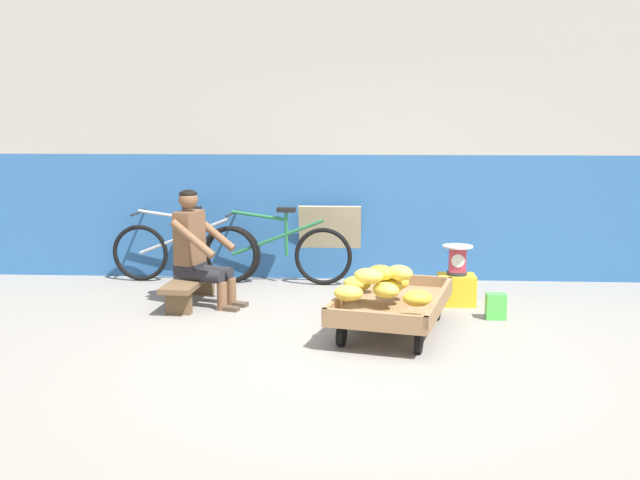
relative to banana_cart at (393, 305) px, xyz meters
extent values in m
plane|color=gray|center=(-0.34, -0.70, -0.24)|extent=(80.00, 80.00, 0.00)
cube|color=#2D609E|center=(-0.34, 2.20, 0.47)|extent=(16.00, 0.30, 1.42)
cube|color=#A8A399|center=(-0.34, 2.20, 2.12)|extent=(16.00, 0.30, 1.89)
cube|color=#8E6B47|center=(0.00, 0.00, -0.01)|extent=(1.16, 1.60, 0.05)
cube|color=#8E6B47|center=(-0.39, 0.10, 0.07)|extent=(0.39, 1.41, 0.10)
cube|color=#8E6B47|center=(0.39, -0.10, 0.07)|extent=(0.39, 1.41, 0.10)
cube|color=#8E6B47|center=(0.17, 0.68, 0.07)|extent=(0.82, 0.24, 0.10)
cube|color=#8E6B47|center=(-0.17, -0.68, 0.07)|extent=(0.82, 0.24, 0.10)
cylinder|color=black|center=(-0.18, 0.57, -0.15)|extent=(0.09, 0.19, 0.18)
cylinder|color=black|center=(0.43, 0.41, -0.15)|extent=(0.09, 0.19, 0.18)
cylinder|color=black|center=(-0.43, -0.41, -0.15)|extent=(0.09, 0.19, 0.18)
cylinder|color=black|center=(0.18, -0.57, -0.15)|extent=(0.09, 0.19, 0.18)
ellipsoid|color=gold|center=(0.04, 0.09, 0.18)|extent=(0.30, 0.30, 0.13)
ellipsoid|color=gold|center=(-0.22, 0.32, 0.18)|extent=(0.25, 0.19, 0.13)
ellipsoid|color=gold|center=(-0.31, 0.00, 0.18)|extent=(0.27, 0.22, 0.13)
ellipsoid|color=yellow|center=(-0.07, -0.22, 0.18)|extent=(0.30, 0.29, 0.13)
ellipsoid|color=gold|center=(0.17, -0.48, 0.18)|extent=(0.27, 0.23, 0.13)
ellipsoid|color=yellow|center=(-0.37, -0.34, 0.18)|extent=(0.24, 0.18, 0.13)
ellipsoid|color=gold|center=(-0.04, -0.09, 0.18)|extent=(0.30, 0.28, 0.13)
ellipsoid|color=yellow|center=(0.05, -0.11, 0.31)|extent=(0.30, 0.30, 0.13)
ellipsoid|color=yellow|center=(-0.21, -0.24, 0.31)|extent=(0.26, 0.21, 0.13)
ellipsoid|color=gold|center=(-0.11, -0.11, 0.31)|extent=(0.30, 0.28, 0.13)
cube|color=brown|center=(-1.96, 0.84, 0.00)|extent=(0.38, 1.12, 0.05)
cube|color=brown|center=(-1.93, 1.23, -0.13)|extent=(0.25, 0.10, 0.22)
cube|color=brown|center=(-1.99, 0.46, -0.13)|extent=(0.25, 0.10, 0.22)
cylinder|color=brown|center=(-1.55, 0.80, -0.11)|extent=(0.10, 0.10, 0.27)
cube|color=#4C3D2D|center=(-1.49, 0.78, -0.22)|extent=(0.24, 0.15, 0.04)
cylinder|color=#232328|center=(-1.74, 0.87, 0.08)|extent=(0.42, 0.25, 0.13)
cylinder|color=brown|center=(-1.61, 0.63, -0.11)|extent=(0.10, 0.10, 0.27)
cube|color=#4C3D2D|center=(-1.55, 0.61, -0.22)|extent=(0.24, 0.15, 0.04)
cylinder|color=#232328|center=(-1.80, 0.70, 0.08)|extent=(0.42, 0.25, 0.13)
cube|color=#232328|center=(-1.96, 0.84, 0.10)|extent=(0.30, 0.34, 0.14)
cube|color=brown|center=(-1.96, 0.84, 0.43)|extent=(0.27, 0.36, 0.52)
cylinder|color=brown|center=(-1.74, 0.98, 0.46)|extent=(0.47, 0.22, 0.36)
cylinder|color=brown|center=(-1.87, 0.60, 0.46)|extent=(0.47, 0.22, 0.36)
sphere|color=brown|center=(-1.96, 0.84, 0.80)|extent=(0.19, 0.19, 0.19)
ellipsoid|color=black|center=(-1.96, 0.84, 0.86)|extent=(0.17, 0.17, 0.09)
cube|color=gold|center=(0.67, 0.97, -0.09)|extent=(0.36, 0.28, 0.30)
cylinder|color=#28282D|center=(0.67, 0.97, 0.07)|extent=(0.20, 0.20, 0.03)
cube|color=#C6384C|center=(0.67, 0.97, 0.21)|extent=(0.16, 0.10, 0.24)
cylinder|color=white|center=(0.67, 0.92, 0.21)|extent=(0.13, 0.01, 0.13)
cylinder|color=#B2B5BA|center=(0.67, 0.97, 0.34)|extent=(0.30, 0.30, 0.01)
torus|color=black|center=(-2.76, 1.82, 0.08)|extent=(0.64, 0.07, 0.64)
torus|color=black|center=(-1.74, 1.78, 0.08)|extent=(0.64, 0.07, 0.64)
cylinder|color=#9EA0A5|center=(-2.25, 1.80, 0.28)|extent=(1.03, 0.07, 0.43)
cylinder|color=#9EA0A5|center=(-2.15, 1.80, 0.32)|extent=(0.04, 0.04, 0.48)
cylinder|color=#9EA0A5|center=(-2.46, 1.81, 0.52)|extent=(0.62, 0.06, 0.12)
cube|color=black|center=(-2.15, 1.80, 0.59)|extent=(0.20, 0.11, 0.05)
cylinder|color=black|center=(-2.76, 1.82, 0.54)|extent=(0.05, 0.48, 0.03)
torus|color=black|center=(-1.71, 1.81, 0.08)|extent=(0.64, 0.10, 0.64)
torus|color=black|center=(-0.69, 1.73, 0.08)|extent=(0.64, 0.10, 0.64)
cylinder|color=#236B3D|center=(-1.20, 1.77, 0.28)|extent=(1.03, 0.11, 0.43)
cylinder|color=#236B3D|center=(-1.10, 1.76, 0.32)|extent=(0.04, 0.04, 0.48)
cylinder|color=#236B3D|center=(-1.40, 1.79, 0.52)|extent=(0.62, 0.08, 0.12)
cube|color=black|center=(-1.10, 1.76, 0.59)|extent=(0.21, 0.11, 0.05)
cylinder|color=black|center=(-1.71, 1.81, 0.54)|extent=(0.06, 0.48, 0.03)
cube|color=#C6B289|center=(-0.63, 2.04, 0.19)|extent=(0.70, 0.30, 0.86)
cube|color=green|center=(0.97, 0.46, -0.12)|extent=(0.18, 0.12, 0.24)
camera|label=1|loc=(-0.28, -6.09, 1.61)|focal=40.79mm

